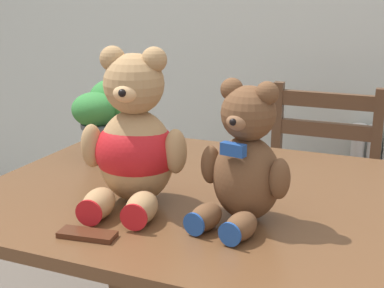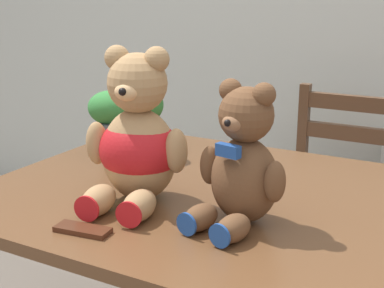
{
  "view_description": "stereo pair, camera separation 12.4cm",
  "coord_description": "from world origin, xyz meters",
  "px_view_note": "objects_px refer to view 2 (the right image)",
  "views": [
    {
      "loc": [
        0.41,
        -0.77,
        1.22
      ],
      "look_at": [
        -0.05,
        0.33,
        0.88
      ],
      "focal_mm": 50.0,
      "sensor_mm": 36.0,
      "label": 1
    },
    {
      "loc": [
        0.53,
        -0.71,
        1.22
      ],
      "look_at": [
        -0.05,
        0.33,
        0.88
      ],
      "focal_mm": 50.0,
      "sensor_mm": 36.0,
      "label": 2
    }
  ],
  "objects_px": {
    "teddy_bear_left": "(137,141)",
    "chocolate_bar": "(83,230)",
    "wooden_chair_behind": "(340,199)",
    "potted_plant": "(128,116)",
    "teddy_bear_right": "(242,164)"
  },
  "relations": [
    {
      "from": "potted_plant",
      "to": "chocolate_bar",
      "type": "xyz_separation_m",
      "value": [
        0.25,
        -0.53,
        -0.12
      ]
    },
    {
      "from": "wooden_chair_behind",
      "to": "teddy_bear_right",
      "type": "distance_m",
      "value": 1.01
    },
    {
      "from": "wooden_chair_behind",
      "to": "teddy_bear_left",
      "type": "distance_m",
      "value": 1.06
    },
    {
      "from": "teddy_bear_left",
      "to": "teddy_bear_right",
      "type": "bearing_deg",
      "value": 169.73
    },
    {
      "from": "wooden_chair_behind",
      "to": "teddy_bear_left",
      "type": "bearing_deg",
      "value": 72.21
    },
    {
      "from": "wooden_chair_behind",
      "to": "teddy_bear_right",
      "type": "relative_size",
      "value": 2.67
    },
    {
      "from": "teddy_bear_left",
      "to": "wooden_chair_behind",
      "type": "bearing_deg",
      "value": -117.57
    },
    {
      "from": "wooden_chair_behind",
      "to": "chocolate_bar",
      "type": "distance_m",
      "value": 1.21
    },
    {
      "from": "teddy_bear_right",
      "to": "chocolate_bar",
      "type": "distance_m",
      "value": 0.38
    },
    {
      "from": "potted_plant",
      "to": "chocolate_bar",
      "type": "height_order",
      "value": "potted_plant"
    },
    {
      "from": "potted_plant",
      "to": "chocolate_bar",
      "type": "bearing_deg",
      "value": -64.78
    },
    {
      "from": "potted_plant",
      "to": "chocolate_bar",
      "type": "distance_m",
      "value": 0.6
    },
    {
      "from": "wooden_chair_behind",
      "to": "teddy_bear_right",
      "type": "height_order",
      "value": "teddy_bear_right"
    },
    {
      "from": "teddy_bear_left",
      "to": "chocolate_bar",
      "type": "xyz_separation_m",
      "value": [
        -0.0,
        -0.22,
        -0.15
      ]
    },
    {
      "from": "teddy_bear_left",
      "to": "potted_plant",
      "type": "relative_size",
      "value": 1.59
    }
  ]
}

